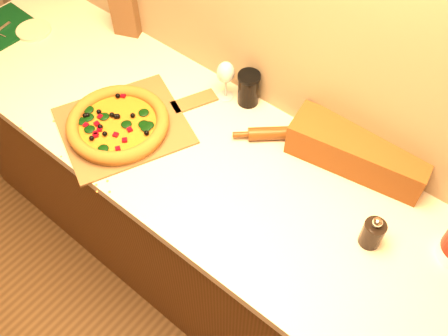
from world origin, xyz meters
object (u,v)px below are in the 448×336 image
pizza_peel (128,124)px  side_plate (34,30)px  pizza (118,124)px  wine_glass (226,73)px  dark_jar (249,89)px  rolling_pin (282,133)px  pepper_grinder (373,233)px

pizza_peel → side_plate: 0.70m
pizza → wine_glass: wine_glass is taller
side_plate → dark_jar: bearing=14.5°
side_plate → pizza: bearing=-12.7°
pizza → rolling_pin: (0.47, 0.34, -0.01)m
wine_glass → side_plate: 0.91m
wine_glass → rolling_pin: bearing=-6.8°
rolling_pin → wine_glass: size_ratio=1.66×
pizza → wine_glass: size_ratio=2.22×
rolling_pin → dark_jar: 0.21m
wine_glass → dark_jar: size_ratio=1.23×
pizza → dark_jar: 0.49m
wine_glass → dark_jar: bearing=21.1°
pizza_peel → pepper_grinder: size_ratio=4.96×
pepper_grinder → rolling_pin: bearing=159.1°
pepper_grinder → pizza: bearing=-169.6°
pepper_grinder → dark_jar: size_ratio=0.94×
pizza_peel → pizza: pizza is taller
dark_jar → side_plate: dark_jar is taller
pizza_peel → pizza: 0.05m
pizza_peel → wine_glass: bearing=86.3°
pizza_peel → wine_glass: 0.40m
rolling_pin → wine_glass: bearing=173.2°
pizza_peel → wine_glass: wine_glass is taller
pepper_grinder → side_plate: (-1.60, -0.01, -0.04)m
pizza_peel → wine_glass: (0.18, 0.34, 0.11)m
pizza → dark_jar: bearing=56.2°
pizza → wine_glass: bearing=63.2°
wine_glass → side_plate: wine_glass is taller
pepper_grinder → rolling_pin: (-0.45, 0.17, -0.03)m
pepper_grinder → wine_glass: wine_glass is taller
pizza_peel → side_plate: size_ratio=4.26×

